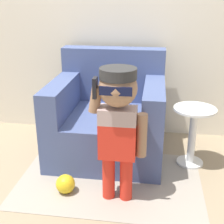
% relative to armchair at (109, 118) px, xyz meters
% --- Properties ---
extents(ground_plane, '(10.00, 10.00, 0.00)m').
position_rel_armchair_xyz_m(ground_plane, '(-0.10, -0.08, -0.32)').
color(ground_plane, '#998466').
extents(wall_back, '(10.00, 0.05, 2.60)m').
position_rel_armchair_xyz_m(wall_back, '(-0.10, 0.50, 0.98)').
color(wall_back, beige).
rests_on(wall_back, ground_plane).
extents(armchair, '(0.95, 0.90, 0.89)m').
position_rel_armchair_xyz_m(armchair, '(0.00, 0.00, 0.00)').
color(armchair, '#475684').
rests_on(armchair, ground_plane).
extents(person_child, '(0.39, 0.29, 0.94)m').
position_rel_armchair_xyz_m(person_child, '(0.17, -0.69, 0.31)').
color(person_child, red).
rests_on(person_child, ground_plane).
extents(side_table, '(0.34, 0.34, 0.50)m').
position_rel_armchair_xyz_m(side_table, '(0.72, -0.13, -0.01)').
color(side_table, white).
rests_on(side_table, ground_plane).
extents(rug, '(1.40, 0.94, 0.01)m').
position_rel_armchair_xyz_m(rug, '(0.08, -0.48, -0.31)').
color(rug, '#9E9384').
rests_on(rug, ground_plane).
extents(toy_ball, '(0.14, 0.14, 0.14)m').
position_rel_armchair_xyz_m(toy_ball, '(-0.21, -0.69, -0.25)').
color(toy_ball, yellow).
rests_on(toy_ball, ground_plane).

